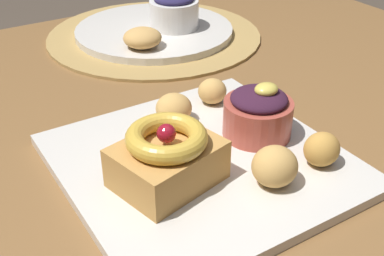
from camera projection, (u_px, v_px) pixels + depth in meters
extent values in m
cube|color=brown|center=(151.00, 159.00, 0.60)|extent=(1.27, 0.98, 0.04)
cylinder|color=brown|center=(269.00, 136.00, 1.32)|extent=(0.07, 0.07, 0.69)
cylinder|color=#AD894C|center=(154.00, 35.00, 0.89)|extent=(0.38, 0.38, 0.00)
cube|color=silver|center=(202.00, 162.00, 0.55)|extent=(0.29, 0.29, 0.01)
cube|color=#C68E47|center=(167.00, 164.00, 0.50)|extent=(0.12, 0.10, 0.04)
torus|color=gold|center=(166.00, 138.00, 0.48)|extent=(0.10, 0.10, 0.02)
sphere|color=maroon|center=(166.00, 133.00, 0.48)|extent=(0.02, 0.02, 0.02)
cylinder|color=#B24C3D|center=(258.00, 118.00, 0.57)|extent=(0.08, 0.08, 0.04)
ellipsoid|color=#38192D|center=(259.00, 99.00, 0.56)|extent=(0.07, 0.07, 0.02)
ellipsoid|color=#E5CC56|center=(266.00, 89.00, 0.55)|extent=(0.03, 0.02, 0.01)
ellipsoid|color=tan|center=(212.00, 91.00, 0.64)|extent=(0.04, 0.04, 0.03)
ellipsoid|color=tan|center=(275.00, 166.00, 0.50)|extent=(0.05, 0.05, 0.04)
ellipsoid|color=tan|center=(174.00, 108.00, 0.60)|extent=(0.04, 0.04, 0.04)
ellipsoid|color=gold|center=(322.00, 149.00, 0.53)|extent=(0.04, 0.04, 0.04)
cylinder|color=silver|center=(154.00, 31.00, 0.88)|extent=(0.28, 0.28, 0.01)
cylinder|color=white|center=(174.00, 14.00, 0.87)|extent=(0.09, 0.09, 0.05)
ellipsoid|color=tan|center=(142.00, 38.00, 0.79)|extent=(0.06, 0.06, 0.03)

